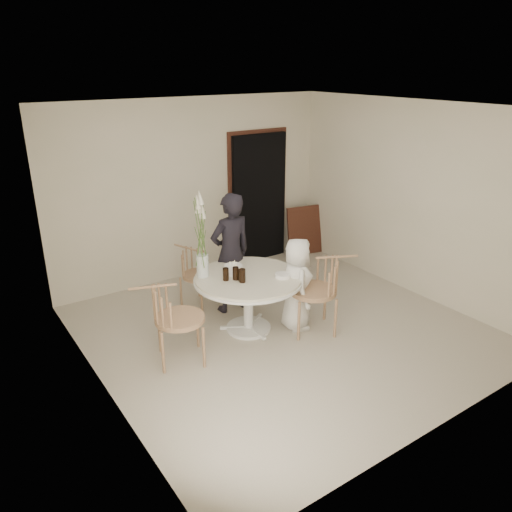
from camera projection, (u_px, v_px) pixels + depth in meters
ground at (283, 329)px, 6.30m from camera, size 4.50×4.50×0.00m
room_shell at (285, 205)px, 5.71m from camera, size 4.50×4.50×4.50m
doorway at (259, 199)px, 8.21m from camera, size 1.00×0.10×2.10m
door_trim at (257, 195)px, 8.22m from camera, size 1.12×0.03×2.22m
table at (248, 285)px, 6.08m from camera, size 1.33×1.33×0.73m
picture_frame at (304, 230)px, 8.67m from camera, size 0.65×0.31×0.83m
chair_far at (193, 268)px, 6.83m from camera, size 0.56×0.58×0.81m
chair_right at (325, 282)px, 6.09m from camera, size 0.73×0.70×0.99m
chair_left at (167, 312)px, 5.41m from camera, size 0.68×0.65×0.96m
girl at (231, 253)px, 6.54m from camera, size 0.60×0.40×1.62m
boy at (297, 284)px, 6.16m from camera, size 0.57×0.68×1.18m
birthday_cake at (233, 269)px, 6.11m from camera, size 0.22×0.22×0.16m
cola_tumbler_a at (242, 276)px, 5.85m from camera, size 0.08×0.08×0.16m
cola_tumbler_b at (241, 275)px, 5.89m from camera, size 0.09×0.09×0.15m
cola_tumbler_c at (226, 274)px, 5.90m from camera, size 0.08×0.08×0.15m
cola_tumbler_d at (236, 273)px, 5.92m from camera, size 0.08×0.08×0.16m
plate_stack at (283, 275)px, 6.00m from camera, size 0.24×0.24×0.05m
flower_vase at (201, 241)px, 5.88m from camera, size 0.15×0.15×1.08m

